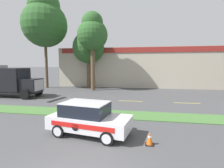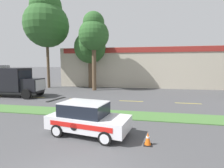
% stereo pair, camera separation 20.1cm
% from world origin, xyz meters
% --- Properties ---
extents(grass_verge, '(120.00, 2.16, 0.06)m').
position_xyz_m(grass_verge, '(0.00, 7.70, 0.03)').
color(grass_verge, '#477538').
rests_on(grass_verge, ground_plane).
extents(centre_line_2, '(2.40, 0.14, 0.01)m').
position_xyz_m(centre_line_2, '(-9.91, 12.77, 0.00)').
color(centre_line_2, yellow).
rests_on(centre_line_2, ground_plane).
extents(centre_line_3, '(2.40, 0.14, 0.01)m').
position_xyz_m(centre_line_3, '(-4.51, 12.77, 0.00)').
color(centre_line_3, yellow).
rests_on(centre_line_3, ground_plane).
extents(centre_line_4, '(2.40, 0.14, 0.01)m').
position_xyz_m(centre_line_4, '(0.89, 12.77, 0.00)').
color(centre_line_4, yellow).
rests_on(centre_line_4, ground_plane).
extents(centre_line_5, '(2.40, 0.14, 0.01)m').
position_xyz_m(centre_line_5, '(6.29, 12.77, 0.00)').
color(centre_line_5, yellow).
rests_on(centre_line_5, ground_plane).
extents(dump_truck_mid, '(11.17, 2.69, 3.61)m').
position_xyz_m(dump_truck_mid, '(-13.77, 12.80, 1.71)').
color(dump_truck_mid, black).
rests_on(dump_truck_mid, ground_plane).
extents(rally_car, '(4.46, 2.52, 1.73)m').
position_xyz_m(rally_car, '(-0.65, 3.90, 0.87)').
color(rally_car, white).
rests_on(rally_car, ground_plane).
extents(traffic_cone, '(0.38, 0.38, 0.60)m').
position_xyz_m(traffic_cone, '(2.46, 3.19, 0.29)').
color(traffic_cone, black).
rests_on(traffic_cone, ground_plane).
extents(store_building_backdrop, '(26.46, 12.10, 6.41)m').
position_xyz_m(store_building_backdrop, '(1.27, 29.03, 3.21)').
color(store_building_backdrop, '#BCB29E').
rests_on(store_building_backdrop, ground_plane).
extents(tree_behind_left, '(6.87, 6.87, 14.96)m').
position_xyz_m(tree_behind_left, '(-12.97, 20.82, 10.49)').
color(tree_behind_left, brown).
rests_on(tree_behind_left, ground_plane).
extents(tree_behind_right, '(5.00, 5.00, 10.13)m').
position_xyz_m(tree_behind_right, '(-6.48, 22.31, 6.84)').
color(tree_behind_right, brown).
rests_on(tree_behind_right, ground_plane).
extents(tree_behind_far_right, '(4.26, 4.26, 11.00)m').
position_xyz_m(tree_behind_far_right, '(-4.96, 19.46, 8.13)').
color(tree_behind_far_right, brown).
rests_on(tree_behind_far_right, ground_plane).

